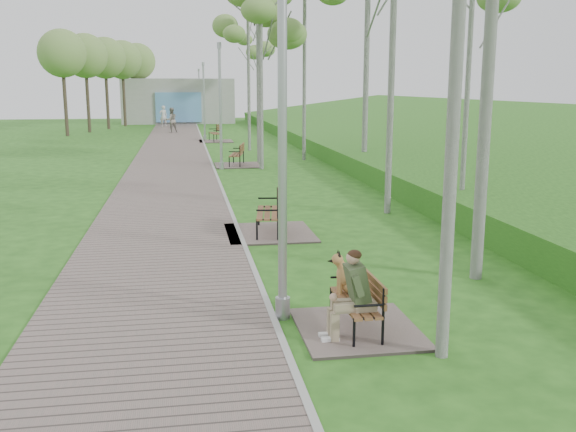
# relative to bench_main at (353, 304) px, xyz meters

# --- Properties ---
(ground) EXTENTS (120.00, 120.00, 0.00)m
(ground) POSITION_rel_bench_main_xyz_m (-1.03, 1.69, -0.40)
(ground) COLOR #265619
(ground) RESTS_ON ground
(walkway) EXTENTS (3.50, 67.00, 0.04)m
(walkway) POSITION_rel_bench_main_xyz_m (-2.78, 23.19, -0.38)
(walkway) COLOR #70615A
(walkway) RESTS_ON ground
(kerb) EXTENTS (0.10, 67.00, 0.05)m
(kerb) POSITION_rel_bench_main_xyz_m (-1.03, 23.19, -0.38)
(kerb) COLOR #999993
(kerb) RESTS_ON ground
(embankment) EXTENTS (14.00, 70.00, 1.60)m
(embankment) POSITION_rel_bench_main_xyz_m (10.97, 21.69, -0.40)
(embankment) COLOR #45922A
(embankment) RESTS_ON ground
(building_north) EXTENTS (10.00, 5.20, 4.00)m
(building_north) POSITION_rel_bench_main_xyz_m (-2.53, 52.66, 1.59)
(building_north) COLOR #9E9E99
(building_north) RESTS_ON ground
(bench_main) EXTENTS (1.66, 1.84, 1.45)m
(bench_main) POSITION_rel_bench_main_xyz_m (0.00, 0.00, 0.00)
(bench_main) COLOR #70615A
(bench_main) RESTS_ON ground
(bench_second) EXTENTS (1.98, 2.20, 1.22)m
(bench_second) POSITION_rel_bench_main_xyz_m (-0.37, 6.19, -0.17)
(bench_second) COLOR #70615A
(bench_second) RESTS_ON ground
(bench_third) EXTENTS (1.91, 2.13, 1.18)m
(bench_third) POSITION_rel_bench_main_xyz_m (0.00, 19.21, -0.18)
(bench_third) COLOR #70615A
(bench_third) RESTS_ON ground
(bench_far) EXTENTS (2.04, 2.26, 1.25)m
(bench_far) POSITION_rel_bench_main_xyz_m (-0.27, 31.60, -0.17)
(bench_far) COLOR #70615A
(bench_far) RESTS_ON ground
(lamp_post_near) EXTENTS (0.22, 0.22, 5.63)m
(lamp_post_near) POSITION_rel_bench_main_xyz_m (-0.88, 0.67, 2.23)
(lamp_post_near) COLOR #9EA0A6
(lamp_post_near) RESTS_ON ground
(lamp_post_second) EXTENTS (0.20, 0.20, 5.07)m
(lamp_post_second) POSITION_rel_bench_main_xyz_m (-0.71, 18.12, 1.97)
(lamp_post_second) COLOR #9EA0A6
(lamp_post_second) RESTS_ON ground
(lamp_post_third) EXTENTS (0.19, 0.19, 4.83)m
(lamp_post_third) POSITION_rel_bench_main_xyz_m (-0.84, 33.36, 1.85)
(lamp_post_third) COLOR #9EA0A6
(lamp_post_third) RESTS_ON ground
(lamp_post_far) EXTENTS (0.19, 0.19, 4.85)m
(lamp_post_far) POSITION_rel_bench_main_xyz_m (-0.65, 50.77, 1.87)
(lamp_post_far) COLOR #9EA0A6
(lamp_post_far) RESTS_ON ground
(pedestrian_near) EXTENTS (0.74, 0.59, 1.76)m
(pedestrian_near) POSITION_rel_bench_main_xyz_m (-3.79, 46.71, 0.48)
(pedestrian_near) COLOR silver
(pedestrian_near) RESTS_ON ground
(pedestrian_far) EXTENTS (1.07, 0.96, 1.82)m
(pedestrian_far) POSITION_rel_bench_main_xyz_m (-3.03, 39.65, 0.51)
(pedestrian_far) COLOR gray
(pedestrian_far) RESTS_ON ground
(birch_mid_c) EXTENTS (2.73, 2.73, 8.59)m
(birch_mid_c) POSITION_rel_bench_main_xyz_m (1.10, 20.23, 6.34)
(birch_mid_c) COLOR silver
(birch_mid_c) RESTS_ON ground
(birch_far_b) EXTENTS (2.36, 2.36, 8.90)m
(birch_far_b) POSITION_rel_bench_main_xyz_m (1.24, 25.79, 6.59)
(birch_far_b) COLOR silver
(birch_far_b) RESTS_ON ground
(birch_distant_b) EXTENTS (2.66, 2.66, 8.78)m
(birch_distant_b) POSITION_rel_bench_main_xyz_m (4.03, 45.68, 6.49)
(birch_distant_b) COLOR silver
(birch_distant_b) RESTS_ON ground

